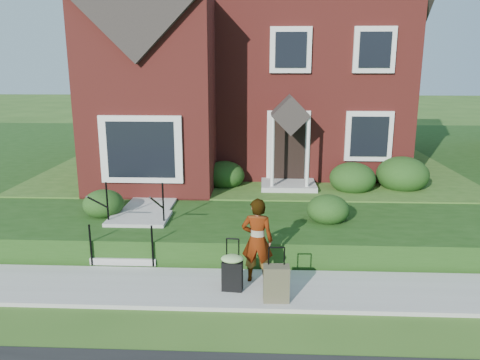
# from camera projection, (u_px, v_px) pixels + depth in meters

# --- Properties ---
(ground) EXTENTS (120.00, 120.00, 0.00)m
(ground) POSITION_uv_depth(u_px,v_px,m) (240.00, 291.00, 8.89)
(ground) COLOR #2D5119
(ground) RESTS_ON ground
(sidewalk) EXTENTS (60.00, 1.60, 0.08)m
(sidewalk) POSITION_uv_depth(u_px,v_px,m) (240.00, 289.00, 8.88)
(sidewalk) COLOR #9E9B93
(sidewalk) RESTS_ON ground
(terrace) EXTENTS (44.00, 20.00, 0.60)m
(terrace) POSITION_uv_depth(u_px,v_px,m) (349.00, 162.00, 19.21)
(terrace) COLOR #193B10
(terrace) RESTS_ON ground
(walkway) EXTENTS (1.20, 6.00, 0.06)m
(walkway) POSITION_uv_depth(u_px,v_px,m) (163.00, 189.00, 13.70)
(walkway) COLOR #9E9B93
(walkway) RESTS_ON terrace
(main_house) EXTENTS (10.40, 10.20, 9.40)m
(main_house) POSITION_uv_depth(u_px,v_px,m) (246.00, 34.00, 16.96)
(main_house) COLOR maroon
(main_house) RESTS_ON terrace
(front_steps) EXTENTS (1.40, 2.02, 1.50)m
(front_steps) POSITION_uv_depth(u_px,v_px,m) (134.00, 232.00, 10.68)
(front_steps) COLOR #9E9B93
(front_steps) RESTS_ON ground
(foundation_shrubs) EXTENTS (10.20, 4.36, 1.07)m
(foundation_shrubs) POSITION_uv_depth(u_px,v_px,m) (267.00, 176.00, 13.38)
(foundation_shrubs) COLOR black
(foundation_shrubs) RESTS_ON terrace
(woman) EXTENTS (0.65, 0.46, 1.67)m
(woman) POSITION_uv_depth(u_px,v_px,m) (257.00, 240.00, 8.94)
(woman) COLOR #999999
(woman) RESTS_ON sidewalk
(suitcase_black) EXTENTS (0.45, 0.38, 1.01)m
(suitcase_black) POSITION_uv_depth(u_px,v_px,m) (232.00, 271.00, 8.67)
(suitcase_black) COLOR black
(suitcase_black) RESTS_ON sidewalk
(suitcase_olive) EXTENTS (0.47, 0.27, 1.00)m
(suitcase_olive) POSITION_uv_depth(u_px,v_px,m) (276.00, 283.00, 8.28)
(suitcase_olive) COLOR #4B4732
(suitcase_olive) RESTS_ON sidewalk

